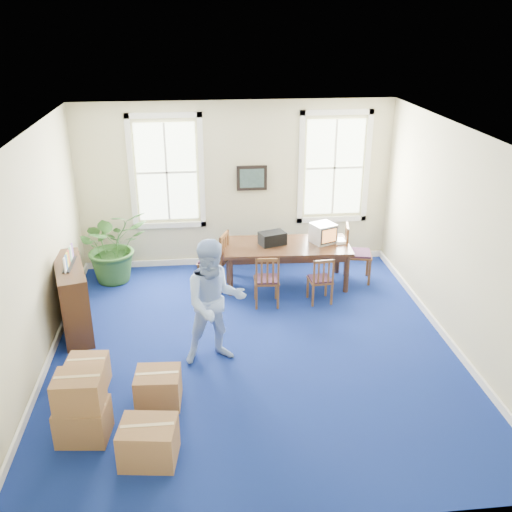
{
  "coord_description": "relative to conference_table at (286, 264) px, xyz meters",
  "views": [
    {
      "loc": [
        -0.75,
        -7.3,
        4.66
      ],
      "look_at": [
        0.1,
        0.6,
        1.25
      ],
      "focal_mm": 40.0,
      "sensor_mm": 36.0,
      "label": 1
    }
  ],
  "objects": [
    {
      "name": "floor",
      "position": [
        -0.83,
        -2.16,
        -0.39
      ],
      "size": [
        6.5,
        6.5,
        0.0
      ],
      "primitive_type": "plane",
      "color": "navy",
      "rests_on": "ground"
    },
    {
      "name": "cardboard_boxes",
      "position": [
        -2.8,
        -3.77,
        0.06
      ],
      "size": [
        1.72,
        1.72,
        0.9
      ],
      "primitive_type": null,
      "rotation": [
        0.0,
        0.0,
        -0.09
      ],
      "color": "#96663E",
      "rests_on": "ground"
    },
    {
      "name": "chair_end_left",
      "position": [
        -1.34,
        0.0,
        0.14
      ],
      "size": [
        0.62,
        0.62,
        1.06
      ],
      "primitive_type": null,
      "rotation": [
        0.0,
        0.0,
        -1.95
      ],
      "color": "brown",
      "rests_on": "ground"
    },
    {
      "name": "chair_end_right",
      "position": [
        1.34,
        0.0,
        0.16
      ],
      "size": [
        0.58,
        0.58,
        1.09
      ],
      "primitive_type": null,
      "rotation": [
        0.0,
        0.0,
        1.37
      ],
      "color": "brown",
      "rests_on": "ground"
    },
    {
      "name": "conference_table",
      "position": [
        0.0,
        0.0,
        0.0
      ],
      "size": [
        2.32,
        1.14,
        0.78
      ],
      "primitive_type": null,
      "rotation": [
        0.0,
        0.0,
        -0.05
      ],
      "color": "#3F2515",
      "rests_on": "ground"
    },
    {
      "name": "baseboard_left",
      "position": [
        -3.8,
        -2.16,
        -0.33
      ],
      "size": [
        0.04,
        6.5,
        0.12
      ],
      "primitive_type": "cube",
      "color": "white",
      "rests_on": "ground"
    },
    {
      "name": "man",
      "position": [
        -1.4,
        -2.39,
        0.54
      ],
      "size": [
        1.0,
        0.83,
        1.85
      ],
      "primitive_type": "imported",
      "rotation": [
        0.0,
        0.0,
        0.16
      ],
      "color": "#92B1EC",
      "rests_on": "ground"
    },
    {
      "name": "baseboard_right",
      "position": [
        2.14,
        -2.16,
        -0.33
      ],
      "size": [
        0.04,
        6.5,
        0.12
      ],
      "primitive_type": "cube",
      "color": "white",
      "rests_on": "ground"
    },
    {
      "name": "brochure_rack",
      "position": [
        -3.56,
        -1.28,
        0.86
      ],
      "size": [
        0.22,
        0.59,
        0.26
      ],
      "primitive_type": null,
      "rotation": [
        0.0,
        0.0,
        -0.2
      ],
      "color": "#99999E",
      "rests_on": "credenza"
    },
    {
      "name": "wall_front",
      "position": [
        -0.83,
        -5.41,
        1.21
      ],
      "size": [
        6.5,
        0.0,
        6.5
      ],
      "primitive_type": "plane",
      "rotation": [
        -1.57,
        0.0,
        0.0
      ],
      "color": "beige",
      "rests_on": "ground"
    },
    {
      "name": "wall_back",
      "position": [
        -0.83,
        1.09,
        1.21
      ],
      "size": [
        6.5,
        0.0,
        6.5
      ],
      "primitive_type": "plane",
      "rotation": [
        1.57,
        0.0,
        0.0
      ],
      "color": "beige",
      "rests_on": "ground"
    },
    {
      "name": "wall_left",
      "position": [
        -3.83,
        -2.16,
        1.21
      ],
      "size": [
        0.0,
        6.5,
        6.5
      ],
      "primitive_type": "plane",
      "rotation": [
        1.57,
        0.0,
        1.57
      ],
      "color": "beige",
      "rests_on": "ground"
    },
    {
      "name": "game_console",
      "position": [
        0.98,
        0.0,
        0.42
      ],
      "size": [
        0.19,
        0.23,
        0.06
      ],
      "primitive_type": "cube",
      "rotation": [
        0.0,
        0.0,
        0.07
      ],
      "color": "white",
      "rests_on": "conference_table"
    },
    {
      "name": "window_left",
      "position": [
        -2.13,
        1.07,
        1.51
      ],
      "size": [
        1.4,
        0.12,
        2.2
      ],
      "primitive_type": null,
      "color": "white",
      "rests_on": "ground"
    },
    {
      "name": "baseboard_back",
      "position": [
        -0.83,
        1.06,
        -0.33
      ],
      "size": [
        6.0,
        0.04,
        0.12
      ],
      "primitive_type": "cube",
      "color": "white",
      "rests_on": "ground"
    },
    {
      "name": "chair_near_right",
      "position": [
        0.47,
        -0.78,
        0.04
      ],
      "size": [
        0.42,
        0.42,
        0.86
      ],
      "primitive_type": null,
      "rotation": [
        0.0,
        0.0,
        3.22
      ],
      "color": "brown",
      "rests_on": "ground"
    },
    {
      "name": "ceiling",
      "position": [
        -0.83,
        -2.16,
        2.81
      ],
      "size": [
        6.5,
        6.5,
        0.0
      ],
      "primitive_type": "plane",
      "rotation": [
        3.14,
        0.0,
        0.0
      ],
      "color": "white",
      "rests_on": "ground"
    },
    {
      "name": "wall_picture",
      "position": [
        -0.53,
        1.04,
        1.36
      ],
      "size": [
        0.58,
        0.06,
        0.48
      ],
      "primitive_type": null,
      "color": "black",
      "rests_on": "ground"
    },
    {
      "name": "wall_right",
      "position": [
        2.17,
        -2.16,
        1.21
      ],
      "size": [
        0.0,
        6.5,
        6.5
      ],
      "primitive_type": "plane",
      "rotation": [
        1.57,
        0.0,
        -1.57
      ],
      "color": "beige",
      "rests_on": "ground"
    },
    {
      "name": "window_right",
      "position": [
        1.07,
        1.07,
        1.51
      ],
      "size": [
        1.4,
        0.12,
        2.2
      ],
      "primitive_type": null,
      "color": "white",
      "rests_on": "ground"
    },
    {
      "name": "credenza",
      "position": [
        -3.58,
        -1.28,
        0.17
      ],
      "size": [
        0.77,
        1.48,
        1.12
      ],
      "primitive_type": "cube",
      "rotation": [
        0.0,
        0.0,
        0.27
      ],
      "color": "#3F2515",
      "rests_on": "ground"
    },
    {
      "name": "equipment_bag",
      "position": [
        -0.26,
        0.05,
        0.5
      ],
      "size": [
        0.53,
        0.42,
        0.23
      ],
      "primitive_type": "cube",
      "rotation": [
        0.0,
        0.0,
        0.32
      ],
      "color": "black",
      "rests_on": "conference_table"
    },
    {
      "name": "chair_near_left",
      "position": [
        -0.47,
        -0.78,
        0.08
      ],
      "size": [
        0.45,
        0.45,
        0.94
      ],
      "primitive_type": null,
      "rotation": [
        0.0,
        0.0,
        3.09
      ],
      "color": "brown",
      "rests_on": "ground"
    },
    {
      "name": "potted_plant",
      "position": [
        -3.16,
        0.5,
        0.31
      ],
      "size": [
        1.59,
        1.51,
        1.4
      ],
      "primitive_type": "imported",
      "rotation": [
        0.0,
        0.0,
        0.42
      ],
      "color": "#2B5822",
      "rests_on": "ground"
    },
    {
      "name": "crt_tv",
      "position": [
        0.67,
        0.05,
        0.57
      ],
      "size": [
        0.53,
        0.55,
        0.36
      ],
      "primitive_type": null,
      "rotation": [
        0.0,
        0.0,
        0.41
      ],
      "color": "#B7B7BC",
      "rests_on": "conference_table"
    }
  ]
}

